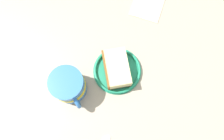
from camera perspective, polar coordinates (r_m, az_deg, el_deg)
ground_plane at (r=68.63cm, az=5.20°, el=-1.07°), size 131.67×131.67×2.69cm
small_plate at (r=66.42cm, az=1.41°, el=-0.19°), size 15.28×15.28×1.61cm
cake_slice at (r=63.96cm, az=1.23°, el=0.35°), size 10.33×13.11×5.15cm
tea_mug at (r=62.36cm, az=-11.65°, el=-4.18°), size 9.96×11.41×9.74cm
folded_napkin at (r=77.98cm, az=9.82°, el=17.48°), size 12.66×14.69×0.60cm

